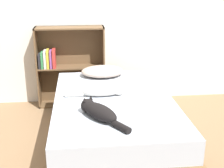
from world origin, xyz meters
TOP-DOWN VIEW (x-y plane):
  - ground_plane at (0.00, 0.00)m, footprint 8.00×8.00m
  - wall_back at (0.00, 1.40)m, footprint 8.00×0.06m
  - bed at (0.00, 0.00)m, footprint 1.21×1.91m
  - pillow at (-0.05, 0.74)m, footprint 0.51×0.37m
  - cat_light at (-0.10, 0.08)m, footprint 0.60×0.16m
  - cat_dark at (-0.18, -0.44)m, footprint 0.41×0.53m
  - bookshelf at (-0.48, 1.27)m, footprint 0.91×0.26m

SIDE VIEW (x-z plane):
  - ground_plane at x=0.00m, z-range 0.00..0.00m
  - bed at x=0.00m, z-range 0.00..0.55m
  - bookshelf at x=-0.48m, z-range 0.02..1.10m
  - cat_light at x=-0.10m, z-range 0.54..0.68m
  - pillow at x=-0.05m, z-range 0.55..0.67m
  - cat_dark at x=-0.18m, z-range 0.54..0.69m
  - wall_back at x=0.00m, z-range 0.00..2.50m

